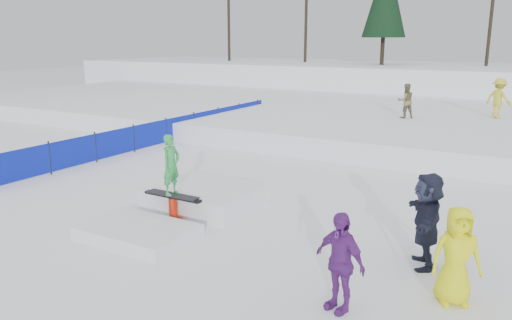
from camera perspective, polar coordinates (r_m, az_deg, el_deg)
The scene contains 10 objects.
ground at distance 12.30m, azimuth -6.76°, elevation -6.61°, with size 120.00×120.00×0.00m, color white.
snow_berm at distance 39.92m, azimuth 20.23°, elevation 8.40°, with size 60.00×14.00×2.40m, color white.
snow_midrise at distance 26.42m, azimuth 14.55°, elevation 4.81°, with size 50.00×18.00×0.80m, color white.
safety_fence at distance 21.10m, azimuth -10.21°, elevation 3.33°, with size 0.05×16.00×1.10m.
walker_olive at distance 23.42m, azimuth 16.73°, elevation 6.49°, with size 0.75×0.58×1.54m, color olive.
walker_ygreen at distance 24.84m, azimuth 25.98°, elevation 6.36°, with size 1.15×0.66×1.78m, color gold.
spectator_purple at distance 8.11m, azimuth 9.53°, elevation -11.39°, with size 0.97×0.40×1.65m, color #682687.
spectator_yellow at distance 8.82m, azimuth 21.92°, elevation -10.12°, with size 0.81×0.53×1.65m, color #EDF110.
spectator_dark at distance 9.96m, azimuth 18.92°, elevation -6.52°, with size 1.72×0.55×1.85m, color #1F2237.
jib_rail_feature at distance 12.46m, azimuth -7.77°, elevation -4.89°, with size 2.60×4.40×2.11m.
Camera 1 is at (7.01, -9.18, 4.22)m, focal length 35.00 mm.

